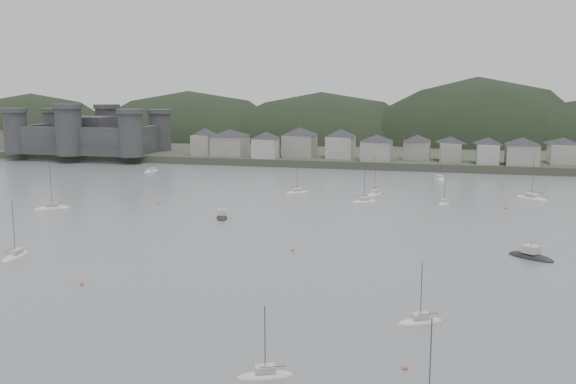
# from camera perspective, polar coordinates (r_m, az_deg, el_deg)

# --- Properties ---
(ground) EXTENTS (900.00, 900.00, 0.00)m
(ground) POSITION_cam_1_polar(r_m,az_deg,el_deg) (92.82, -11.92, -10.93)
(ground) COLOR slate
(ground) RESTS_ON ground
(far_shore_land) EXTENTS (900.00, 250.00, 3.00)m
(far_shore_land) POSITION_cam_1_polar(r_m,az_deg,el_deg) (376.04, 8.47, 4.55)
(far_shore_land) COLOR #383D2D
(far_shore_land) RESTS_ON ground
(forested_ridge) EXTENTS (851.55, 103.94, 102.57)m
(forested_ridge) POSITION_cam_1_polar(r_m,az_deg,el_deg) (351.51, 8.75, 2.12)
(forested_ridge) COLOR black
(forested_ridge) RESTS_ON ground
(castle) EXTENTS (66.00, 43.00, 20.00)m
(castle) POSITION_cam_1_polar(r_m,az_deg,el_deg) (303.68, -17.28, 4.92)
(castle) COLOR #333436
(castle) RESTS_ON far_shore_land
(waterfront_town) EXTENTS (451.48, 28.46, 12.92)m
(waterfront_town) POSITION_cam_1_polar(r_m,az_deg,el_deg) (262.32, 16.91, 3.81)
(waterfront_town) COLOR gray
(waterfront_town) RESTS_ON far_shore_land
(sailboat_lead) EXTENTS (10.00, 8.95, 13.94)m
(sailboat_lead) POSITION_cam_1_polar(r_m,az_deg,el_deg) (197.15, 20.88, -0.56)
(sailboat_lead) COLOR silver
(sailboat_lead) RESTS_ON ground
(moored_fleet) EXTENTS (260.10, 178.30, 13.51)m
(moored_fleet) POSITION_cam_1_polar(r_m,az_deg,el_deg) (147.19, 2.07, -3.12)
(moored_fleet) COLOR silver
(moored_fleet) RESTS_ON ground
(motor_launch_near) EXTENTS (9.34, 7.90, 4.15)m
(motor_launch_near) POSITION_cam_1_polar(r_m,az_deg,el_deg) (129.59, 20.82, -5.40)
(motor_launch_near) COLOR black
(motor_launch_near) RESTS_ON ground
(motor_launch_far) EXTENTS (5.17, 7.88, 3.78)m
(motor_launch_far) POSITION_cam_1_polar(r_m,az_deg,el_deg) (158.37, -5.90, -2.24)
(motor_launch_far) COLOR black
(motor_launch_far) RESTS_ON ground
(mooring_buoys) EXTENTS (133.10, 137.00, 0.70)m
(mooring_buoys) POSITION_cam_1_polar(r_m,az_deg,el_deg) (143.98, -8.42, -3.51)
(mooring_buoys) COLOR #CF6745
(mooring_buoys) RESTS_ON ground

